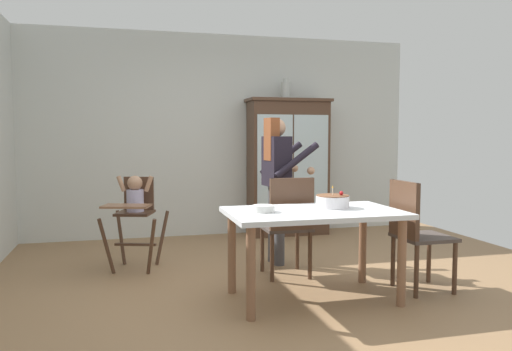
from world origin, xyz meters
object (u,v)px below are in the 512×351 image
object	(u,v)px
adult_person	(277,172)
dining_table	(314,223)
dining_chair_right_end	(414,228)
dining_chair_far_side	(289,220)
ceramic_vase	(286,90)
china_cabinet	(288,167)
serving_bowl	(263,209)
birthday_cake	(333,201)
high_chair_with_toddler	(135,205)

from	to	relation	value
adult_person	dining_table	size ratio (longest dim) A/B	1.09
adult_person	dining_chair_right_end	bearing A→B (deg)	-150.08
adult_person	dining_chair_far_side	size ratio (longest dim) A/B	1.59
adult_person	dining_chair_right_end	distance (m)	1.54
ceramic_vase	dining_table	distance (m)	3.08
china_cabinet	dining_chair_far_side	size ratio (longest dim) A/B	1.92
adult_person	dining_table	xyz separation A→B (m)	(-0.06, -1.21, -0.33)
china_cabinet	adult_person	bearing A→B (deg)	-112.47
adult_person	serving_bowl	xyz separation A→B (m)	(-0.48, -1.19, -0.20)
adult_person	dining_table	bearing A→B (deg)	171.74
china_cabinet	dining_table	size ratio (longest dim) A/B	1.31
dining_table	birthday_cake	size ratio (longest dim) A/B	5.03
high_chair_with_toddler	birthday_cake	xyz separation A→B (m)	(1.60, -1.25, 0.14)
adult_person	birthday_cake	xyz separation A→B (m)	(0.15, -1.11, -0.17)
dining_table	serving_bowl	world-z (taller)	serving_bowl
ceramic_vase	dining_table	size ratio (longest dim) A/B	0.19
dining_chair_right_end	serving_bowl	bearing A→B (deg)	88.48
dining_chair_far_side	ceramic_vase	bearing A→B (deg)	-106.40
ceramic_vase	serving_bowl	xyz separation A→B (m)	(-1.06, -2.69, -1.19)
adult_person	ceramic_vase	bearing A→B (deg)	-26.53
dining_chair_right_end	ceramic_vase	bearing A→B (deg)	5.34
high_chair_with_toddler	adult_person	world-z (taller)	adult_person
ceramic_vase	dining_chair_right_end	distance (m)	3.07
ceramic_vase	birthday_cake	size ratio (longest dim) A/B	0.96
high_chair_with_toddler	dining_chair_right_end	bearing A→B (deg)	-12.47
birthday_cake	dining_chair_far_side	size ratio (longest dim) A/B	0.29
dining_table	dining_chair_far_side	xyz separation A→B (m)	(0.00, 0.64, -0.08)
adult_person	high_chair_with_toddler	bearing A→B (deg)	79.10
dining_table	birthday_cake	world-z (taller)	birthday_cake
high_chair_with_toddler	adult_person	bearing A→B (deg)	12.41
dining_table	serving_bowl	bearing A→B (deg)	177.60
dining_table	china_cabinet	bearing A→B (deg)	75.90
china_cabinet	ceramic_vase	size ratio (longest dim) A/B	6.82
dining_chair_right_end	dining_table	bearing A→B (deg)	89.13
ceramic_vase	high_chair_with_toddler	distance (m)	2.77
ceramic_vase	birthday_cake	distance (m)	2.89
china_cabinet	dining_chair_far_side	distance (m)	2.20
high_chair_with_toddler	dining_table	distance (m)	1.94
adult_person	serving_bowl	size ratio (longest dim) A/B	8.50
dining_table	dining_chair_far_side	world-z (taller)	dining_chair_far_side
dining_chair_far_side	dining_chair_right_end	bearing A→B (deg)	145.59
dining_table	dining_chair_far_side	distance (m)	0.65
china_cabinet	birthday_cake	world-z (taller)	china_cabinet
adult_person	dining_chair_far_side	world-z (taller)	adult_person
ceramic_vase	serving_bowl	size ratio (longest dim) A/B	1.50
adult_person	china_cabinet	bearing A→B (deg)	-27.84
high_chair_with_toddler	dining_table	world-z (taller)	high_chair_with_toddler
dining_table	birthday_cake	xyz separation A→B (m)	(0.21, 0.10, 0.16)
dining_chair_right_end	adult_person	bearing A→B (deg)	34.74
china_cabinet	high_chair_with_toddler	bearing A→B (deg)	-146.79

